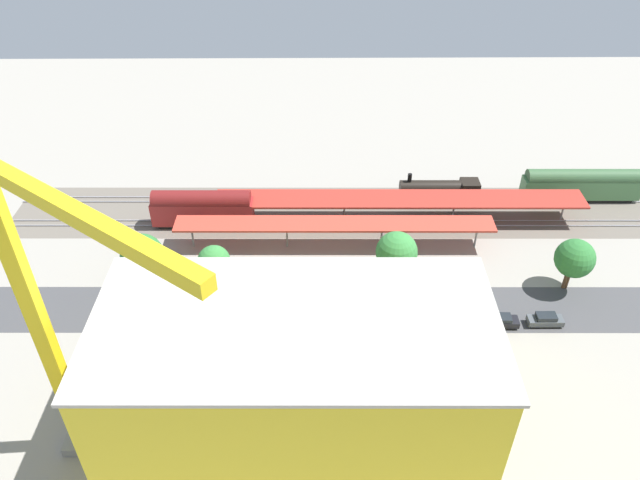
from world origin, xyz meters
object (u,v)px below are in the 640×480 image
(platform_canopy_far, at_px, (400,199))
(street_tree_2, at_px, (575,258))
(parked_car_4, at_px, (359,321))
(parked_car_1, at_px, (500,321))
(street_tree_1, at_px, (571,261))
(platform_canopy_near, at_px, (334,224))
(passenger_coach, at_px, (582,184))
(locomotive, at_px, (444,191))
(parked_car_3, at_px, (408,321))
(street_tree_4, at_px, (397,252))
(freight_coach_far, at_px, (202,208))
(box_truck_1, at_px, (370,318))
(box_truck_0, at_px, (424,323))
(street_tree_0, at_px, (214,262))
(street_tree_3, at_px, (142,255))
(traffic_light, at_px, (435,305))
(construction_building, at_px, (297,383))
(parked_car_0, at_px, (545,320))
(tower_crane, at_px, (46,306))
(parked_car_2, at_px, (453,323))

(platform_canopy_far, bearing_deg, street_tree_2, 142.42)
(platform_canopy_far, bearing_deg, parked_car_4, 71.91)
(parked_car_1, xyz_separation_m, street_tree_1, (-10.85, -7.47, 4.03))
(platform_canopy_near, distance_m, passenger_coach, 44.05)
(locomotive, relative_size, parked_car_3, 3.12)
(parked_car_4, bearing_deg, street_tree_4, -121.81)
(parked_car_1, bearing_deg, platform_canopy_near, -38.98)
(passenger_coach, relative_size, street_tree_2, 2.45)
(freight_coach_far, xyz_separation_m, box_truck_1, (-24.96, 23.50, -1.53))
(platform_canopy_near, relative_size, box_truck_0, 5.15)
(street_tree_0, bearing_deg, street_tree_3, -0.96)
(box_truck_1, height_order, traffic_light, traffic_light)
(platform_canopy_far, height_order, street_tree_3, street_tree_3)
(platform_canopy_far, height_order, box_truck_0, platform_canopy_far)
(street_tree_1, bearing_deg, platform_canopy_near, -16.94)
(street_tree_1, relative_size, traffic_light, 0.96)
(traffic_light, bearing_deg, construction_building, 42.12)
(box_truck_1, bearing_deg, traffic_light, 173.99)
(parked_car_0, relative_size, parked_car_3, 0.96)
(platform_canopy_far, height_order, box_truck_1, platform_canopy_far)
(freight_coach_far, distance_m, parked_car_1, 48.18)
(street_tree_4, xyz_separation_m, traffic_light, (-3.72, 10.34, -0.44))
(platform_canopy_near, distance_m, street_tree_2, 34.03)
(locomotive, distance_m, street_tree_4, 23.68)
(passenger_coach, distance_m, parked_car_0, 33.59)
(box_truck_0, bearing_deg, parked_car_1, -172.96)
(platform_canopy_near, xyz_separation_m, parked_car_4, (-2.79, 17.10, -3.38))
(street_tree_1, relative_size, street_tree_4, 0.85)
(passenger_coach, relative_size, box_truck_1, 1.94)
(platform_canopy_near, height_order, box_truck_0, platform_canopy_near)
(platform_canopy_near, distance_m, box_truck_1, 18.21)
(locomotive, distance_m, street_tree_1, 26.48)
(box_truck_1, bearing_deg, tower_crane, 32.16)
(street_tree_3, bearing_deg, parked_car_0, 171.12)
(platform_canopy_far, distance_m, street_tree_1, 27.32)
(passenger_coach, relative_size, street_tree_0, 2.99)
(parked_car_0, height_order, traffic_light, traffic_light)
(platform_canopy_far, distance_m, parked_car_2, 25.24)
(platform_canopy_far, relative_size, street_tree_0, 8.93)
(street_tree_4, bearing_deg, parked_car_2, 124.41)
(parked_car_2, distance_m, box_truck_0, 4.21)
(passenger_coach, bearing_deg, street_tree_0, 20.27)
(parked_car_1, height_order, tower_crane, tower_crane)
(street_tree_2, xyz_separation_m, street_tree_4, (24.14, -1.83, -0.17))
(street_tree_4, bearing_deg, construction_building, 62.74)
(platform_canopy_near, relative_size, freight_coach_far, 2.99)
(parked_car_0, xyz_separation_m, tower_crane, (53.06, 19.22, 21.08))
(tower_crane, bearing_deg, street_tree_0, -107.81)
(street_tree_1, bearing_deg, parked_car_0, 56.31)
(parked_car_1, xyz_separation_m, box_truck_0, (10.37, 1.28, 0.97))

